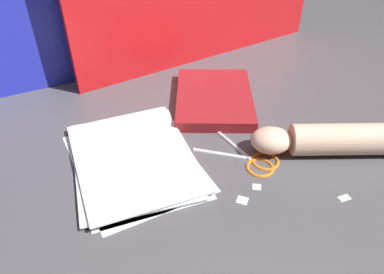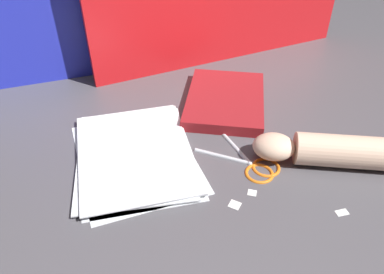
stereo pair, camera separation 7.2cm
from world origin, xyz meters
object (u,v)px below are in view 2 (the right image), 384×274
(hand_forearm, at_px, (334,151))
(paper_stack, at_px, (135,154))
(scissors, at_px, (252,163))
(book_closed, at_px, (225,100))

(hand_forearm, bearing_deg, paper_stack, 162.73)
(paper_stack, relative_size, scissors, 1.77)
(paper_stack, height_order, hand_forearm, hand_forearm)
(book_closed, xyz_separation_m, hand_forearm, (0.14, -0.26, 0.02))
(paper_stack, distance_m, book_closed, 0.28)
(paper_stack, xyz_separation_m, scissors, (0.22, -0.08, -0.00))
(paper_stack, distance_m, hand_forearm, 0.40)
(paper_stack, distance_m, scissors, 0.24)
(book_closed, relative_size, hand_forearm, 0.98)
(scissors, bearing_deg, book_closed, 85.40)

